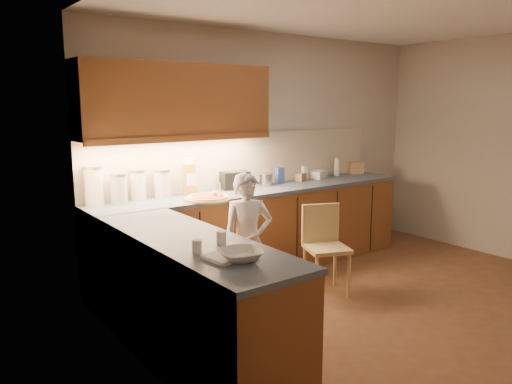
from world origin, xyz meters
The scene contains 24 objects.
room centered at (0.00, 0.00, 1.68)m, with size 4.54×4.50×2.62m.
l_counter centered at (-0.92, 1.25, 0.46)m, with size 3.77×2.62×0.92m.
backsplash centered at (-0.38, 1.99, 1.21)m, with size 3.75×0.02×0.58m, color beige.
upper_cabinets centered at (-1.27, 1.82, 1.85)m, with size 1.95×0.36×0.73m.
pizza_on_board centered at (-1.15, 1.50, 0.94)m, with size 0.45×0.45×0.18m.
child centered at (-1.06, 0.97, 0.61)m, with size 0.45×0.29×1.23m, color white.
wooden_chair centered at (-0.23, 0.85, 0.49)m, with size 0.50×0.50×0.85m.
mixing_bowl centered at (-1.95, -0.20, 0.95)m, with size 0.26×0.26×0.06m, color white.
canister_a centered at (-2.10, 1.89, 1.10)m, with size 0.18×0.18×0.36m.
canister_b centered at (-1.89, 1.84, 1.06)m, with size 0.16×0.16×0.28m.
canister_c centered at (-1.68, 1.90, 1.07)m, with size 0.15×0.15×0.29m.
canister_d centered at (-1.44, 1.87, 1.06)m, with size 0.17×0.17×0.28m.
oil_jug centered at (-1.16, 1.84, 1.09)m, with size 0.14×0.12×0.37m.
toaster centered at (-0.61, 1.83, 1.01)m, with size 0.32×0.22×0.19m.
steel_pot centered at (-0.22, 1.82, 0.99)m, with size 0.18×0.18×0.14m.
blue_box centered at (0.01, 1.84, 1.01)m, with size 0.09×0.06×0.18m, color #304792.
card_box_a centered at (0.33, 1.84, 0.97)m, with size 0.13×0.09×0.09m, color tan.
white_bottle centered at (0.42, 1.88, 1.00)m, with size 0.05×0.05×0.16m, color white.
flat_pack centered at (0.64, 1.87, 0.96)m, with size 0.22×0.16×0.09m, color silver.
tall_jar centered at (0.95, 1.86, 1.04)m, with size 0.08×0.08×0.23m.
card_box_b centered at (1.30, 1.88, 0.99)m, with size 0.19×0.15×0.15m, color tan.
dough_cloth centered at (-1.97, -0.11, 0.93)m, with size 0.28×0.22×0.02m, color white.
spice_jar_a centered at (-2.08, 0.08, 0.96)m, with size 0.06×0.06×0.08m, color silver.
spice_jar_b centered at (-1.86, 0.15, 0.96)m, with size 0.06×0.06×0.09m, color white.
Camera 1 is at (-3.56, -2.52, 1.84)m, focal length 35.00 mm.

